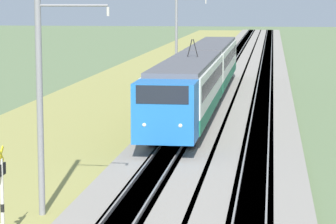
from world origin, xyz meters
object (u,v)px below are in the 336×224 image
object	(u,v)px
catenary_mast_mid	(177,38)
catenary_mast_near	(41,97)
crossing_signal_aux	(1,187)
passenger_train	(202,73)

from	to	relation	value
catenary_mast_mid	catenary_mast_near	bearing A→B (deg)	-180.00
crossing_signal_aux	catenary_mast_near	size ratio (longest dim) A/B	0.38
passenger_train	catenary_mast_near	world-z (taller)	catenary_mast_near
catenary_mast_mid	crossing_signal_aux	bearing A→B (deg)	179.58
passenger_train	catenary_mast_near	xyz separation A→B (m)	(-29.02, 2.92, 1.86)
catenary_mast_near	catenary_mast_mid	world-z (taller)	catenary_mast_mid
passenger_train	crossing_signal_aux	size ratio (longest dim) A/B	12.67
catenary_mast_near	crossing_signal_aux	bearing A→B (deg)	174.76
passenger_train	catenary_mast_mid	distance (m)	10.40
crossing_signal_aux	passenger_train	bearing A→B (deg)	-95.69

